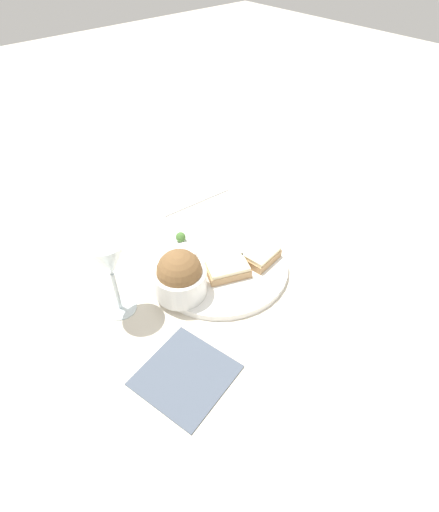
{
  "coord_description": "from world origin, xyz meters",
  "views": [
    {
      "loc": [
        0.41,
        0.46,
        0.6
      ],
      "look_at": [
        0.0,
        0.0,
        0.03
      ],
      "focal_mm": 28.0,
      "sensor_mm": 36.0,
      "label": 1
    }
  ],
  "objects": [
    {
      "name": "ground_plane",
      "position": [
        0.0,
        0.0,
        0.0
      ],
      "size": [
        4.0,
        4.0,
        0.0
      ],
      "primitive_type": "plane",
      "color": "beige"
    },
    {
      "name": "dinner_plate",
      "position": [
        0.0,
        0.0,
        0.01
      ],
      "size": [
        0.29,
        0.29,
        0.01
      ],
      "color": "white",
      "rests_on": "ground_plane"
    },
    {
      "name": "salad_bowl",
      "position": [
        0.11,
        0.01,
        0.06
      ],
      "size": [
        0.1,
        0.1,
        0.1
      ],
      "color": "white",
      "rests_on": "dinner_plate"
    },
    {
      "name": "sauce_ramekin",
      "position": [
        0.05,
        -0.05,
        0.03
      ],
      "size": [
        0.05,
        0.05,
        0.03
      ],
      "color": "white",
      "rests_on": "dinner_plate"
    },
    {
      "name": "cheese_toast_near",
      "position": [
        0.01,
        0.03,
        0.03
      ],
      "size": [
        0.1,
        0.08,
        0.03
      ],
      "color": "tan",
      "rests_on": "dinner_plate"
    },
    {
      "name": "cheese_toast_far",
      "position": [
        -0.07,
        0.05,
        0.03
      ],
      "size": [
        0.08,
        0.07,
        0.03
      ],
      "color": "tan",
      "rests_on": "dinner_plate"
    },
    {
      "name": "wine_glass",
      "position": [
        0.22,
        -0.04,
        0.13
      ],
      "size": [
        0.08,
        0.08,
        0.17
      ],
      "color": "silver",
      "rests_on": "ground_plane"
    },
    {
      "name": "garnish",
      "position": [
        0.02,
        -0.11,
        0.03
      ],
      "size": [
        0.02,
        0.02,
        0.02
      ],
      "color": "#477533",
      "rests_on": "dinner_plate"
    },
    {
      "name": "napkin",
      "position": [
        0.21,
        0.16,
        0.0
      ],
      "size": [
        0.17,
        0.17,
        0.01
      ],
      "color": "#4C5666",
      "rests_on": "ground_plane"
    },
    {
      "name": "fork",
      "position": [
        -0.12,
        -0.22,
        0.0
      ],
      "size": [
        0.2,
        0.02,
        0.01
      ],
      "color": "silver",
      "rests_on": "ground_plane"
    }
  ]
}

